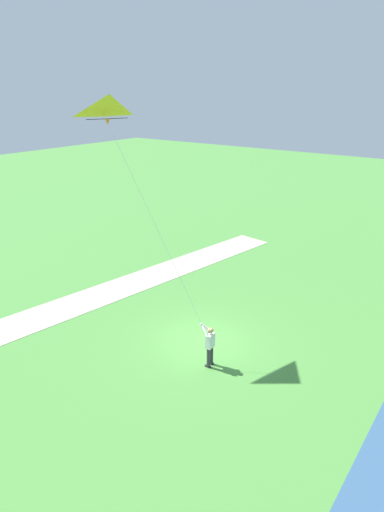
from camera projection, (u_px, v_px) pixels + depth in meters
name	position (u px, v px, depth m)	size (l,w,h in m)	color
ground_plane	(203.00, 341.00, 19.44)	(120.00, 120.00, 0.00)	#4C8E3D
walkway_path	(58.00, 311.00, 22.08)	(2.40, 32.00, 0.02)	#B7AD99
person_kite_flyer	(210.00, 343.00, 17.39)	(0.62, 0.52, 1.83)	#232328
flying_kite	(110.00, 111.00, 16.50)	(4.66, 1.93, 8.45)	yellow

